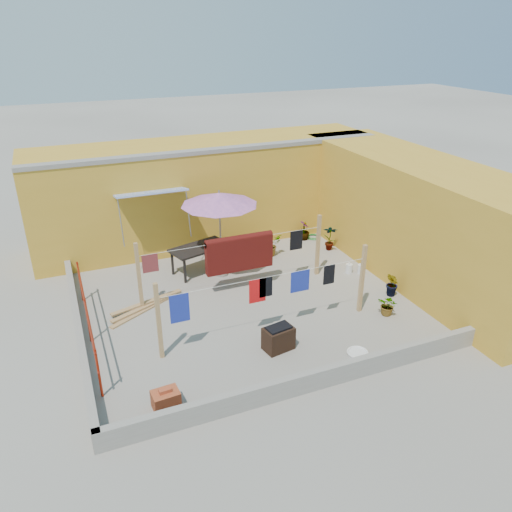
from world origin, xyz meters
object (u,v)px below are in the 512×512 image
object	(u,v)px
brick_stack	(166,400)
plant_back_a	(270,245)
outdoor_table	(200,249)
water_jug_b	(361,269)
water_jug_a	(349,268)
brazier	(278,338)
white_basin	(358,353)
green_hose	(313,237)
patio_umbrella	(219,199)

from	to	relation	value
brick_stack	plant_back_a	distance (m)	7.14
outdoor_table	water_jug_b	world-z (taller)	outdoor_table
water_jug_a	brazier	bearing A→B (deg)	-143.07
white_basin	green_hose	world-z (taller)	white_basin
outdoor_table	plant_back_a	size ratio (longest dim) A/B	2.60
brick_stack	brazier	xyz separation A→B (m)	(2.72, 0.90, 0.09)
white_basin	water_jug_b	bearing A→B (deg)	55.73
brick_stack	green_hose	distance (m)	8.96
brick_stack	water_jug_b	size ratio (longest dim) A/B	1.69
patio_umbrella	water_jug_b	world-z (taller)	patio_umbrella
brick_stack	plant_back_a	xyz separation A→B (m)	(4.57, 5.48, 0.16)
brick_stack	water_jug_a	size ratio (longest dim) A/B	1.68
patio_umbrella	water_jug_a	xyz separation A→B (m)	(3.43, -1.31, -2.12)
green_hose	brick_stack	bearing A→B (deg)	-136.30
brazier	water_jug_a	distance (m)	4.32
plant_back_a	water_jug_b	bearing A→B (deg)	-48.40
water_jug_b	plant_back_a	world-z (taller)	plant_back_a
outdoor_table	white_basin	world-z (taller)	outdoor_table
outdoor_table	water_jug_b	distance (m)	4.67
patio_umbrella	green_hose	bearing A→B (deg)	20.34
brick_stack	brazier	size ratio (longest dim) A/B	0.75
outdoor_table	green_hose	distance (m)	4.39
brick_stack	plant_back_a	size ratio (longest dim) A/B	0.75
brick_stack	water_jug_b	xyz separation A→B (m)	(6.48, 3.34, -0.05)
water_jug_a	green_hose	distance (m)	2.71
patio_umbrella	green_hose	world-z (taller)	patio_umbrella
brick_stack	water_jug_b	world-z (taller)	brick_stack
water_jug_b	green_hose	size ratio (longest dim) A/B	0.68
outdoor_table	water_jug_a	bearing A→B (deg)	-23.91
white_basin	plant_back_a	xyz separation A→B (m)	(0.35, 5.45, 0.31)
brick_stack	patio_umbrella	bearing A→B (deg)	60.27
brazier	brick_stack	bearing A→B (deg)	-161.75
white_basin	plant_back_a	size ratio (longest dim) A/B	0.68
patio_umbrella	brick_stack	xyz separation A→B (m)	(-2.74, -4.81, -2.07)
brick_stack	white_basin	bearing A→B (deg)	0.46
brazier	plant_back_a	xyz separation A→B (m)	(1.85, 4.58, 0.07)
white_basin	plant_back_a	world-z (taller)	plant_back_a
patio_umbrella	brick_stack	distance (m)	5.91
brazier	water_jug_b	world-z (taller)	brazier
patio_umbrella	brick_stack	bearing A→B (deg)	-119.73
patio_umbrella	white_basin	size ratio (longest dim) A/B	5.81
plant_back_a	brazier	bearing A→B (deg)	-112.00
brazier	white_basin	distance (m)	1.75
patio_umbrella	brick_stack	size ratio (longest dim) A/B	5.26
brick_stack	white_basin	size ratio (longest dim) A/B	1.11
outdoor_table	water_jug_a	world-z (taller)	outdoor_table
green_hose	plant_back_a	size ratio (longest dim) A/B	0.66
outdoor_table	plant_back_a	distance (m)	2.37
patio_umbrella	water_jug_a	world-z (taller)	patio_umbrella
brazier	water_jug_b	size ratio (longest dim) A/B	2.26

